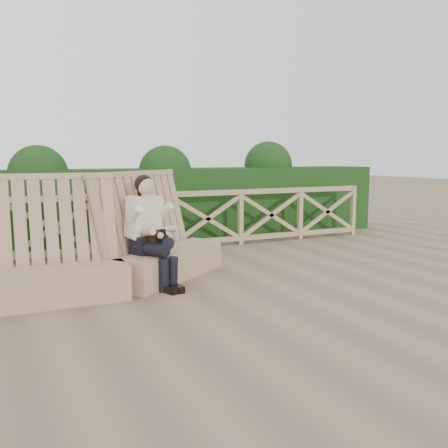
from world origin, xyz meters
name	(u,v)px	position (x,y,z in m)	size (l,w,h in m)	color
ground	(218,304)	(0.00, 0.00, 0.00)	(60.00, 60.00, 0.00)	brown
bench	(109,260)	(-1.01, 1.23, 0.39)	(3.79, 1.83, 1.57)	#81634A
woman	(150,228)	(-0.45, 1.20, 0.79)	(0.61, 1.01, 1.51)	black
guardrail	(136,223)	(0.00, 3.50, 0.55)	(10.10, 0.09, 1.10)	#947556
hedge	(119,206)	(0.00, 4.70, 0.75)	(12.00, 1.20, 1.50)	black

